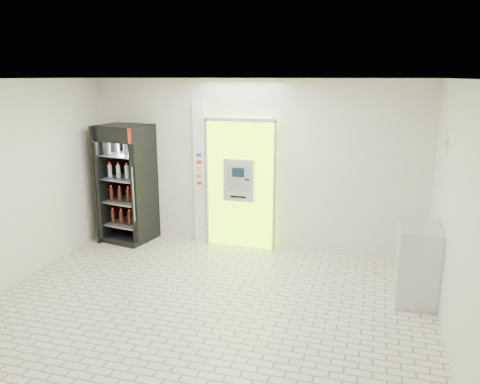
% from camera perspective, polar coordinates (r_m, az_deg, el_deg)
% --- Properties ---
extents(ground, '(6.00, 6.00, 0.00)m').
position_cam_1_polar(ground, '(6.53, -4.27, -13.76)').
color(ground, beige).
rests_on(ground, ground).
extents(room_shell, '(6.00, 6.00, 6.00)m').
position_cam_1_polar(room_shell, '(5.90, -4.59, 2.28)').
color(room_shell, silver).
rests_on(room_shell, ground).
extents(atm_assembly, '(1.30, 0.24, 2.33)m').
position_cam_1_polar(atm_assembly, '(8.35, 0.07, 1.07)').
color(atm_assembly, '#8FEE07').
rests_on(atm_assembly, ground).
extents(pillar, '(0.22, 0.11, 2.60)m').
position_cam_1_polar(pillar, '(8.60, -4.86, 2.28)').
color(pillar, silver).
rests_on(pillar, ground).
extents(beverage_cooler, '(0.94, 0.89, 2.18)m').
position_cam_1_polar(beverage_cooler, '(8.94, -13.61, 0.73)').
color(beverage_cooler, black).
rests_on(beverage_cooler, ground).
extents(steel_cabinet, '(0.55, 0.81, 1.07)m').
position_cam_1_polar(steel_cabinet, '(6.94, 20.74, -8.11)').
color(steel_cabinet, '#B5B8BE').
rests_on(steel_cabinet, ground).
extents(exit_sign, '(0.02, 0.22, 0.26)m').
position_cam_1_polar(exit_sign, '(6.92, 23.84, 5.22)').
color(exit_sign, white).
rests_on(exit_sign, room_shell).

